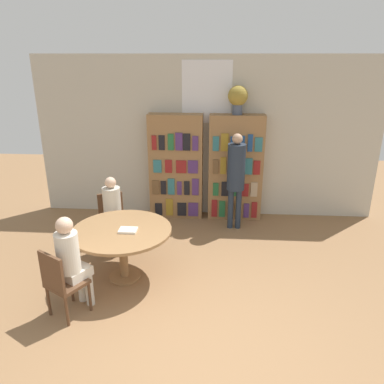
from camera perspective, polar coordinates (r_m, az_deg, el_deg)
ground_plane at (r=4.37m, az=0.05°, el=-22.88°), size 16.00×16.00×0.00m
wall_back at (r=7.11m, az=2.19°, el=8.21°), size 6.40×0.07×3.00m
bookshelf_left at (r=7.09m, az=-2.45°, el=3.84°), size 1.00×0.34×1.98m
bookshelf_right at (r=7.05m, az=6.64°, el=3.63°), size 1.00×0.34×1.98m
flower_vase at (r=6.80m, az=7.01°, el=14.12°), size 0.35×0.35×0.50m
reading_table at (r=5.23m, az=-10.61°, el=-6.66°), size 1.36×1.36×0.76m
chair_near_camera at (r=4.75m, az=-19.33°, el=-12.68°), size 0.55×0.55×0.89m
chair_left_side at (r=6.21m, az=-12.06°, el=-3.88°), size 0.53×0.53×0.89m
seated_reader_left at (r=5.97m, az=-11.97°, el=-2.73°), size 0.38×0.41×1.23m
seated_reader_right at (r=4.72m, az=-17.92°, el=-9.51°), size 0.40×0.41×1.26m
librarian_standing at (r=6.55m, az=6.73°, el=3.08°), size 0.31×0.58×1.74m
open_book_on_table at (r=5.11m, az=-9.72°, el=-5.76°), size 0.24×0.18×0.03m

